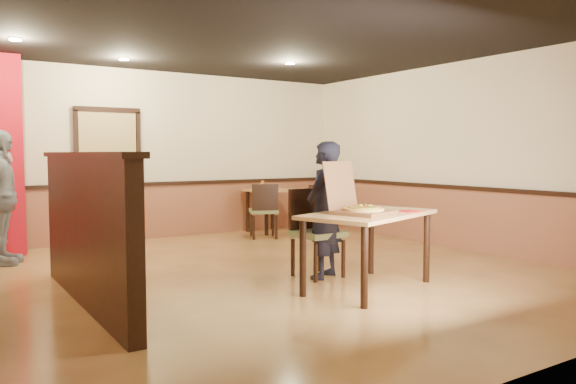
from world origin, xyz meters
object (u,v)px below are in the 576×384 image
object	(u,v)px
diner	(324,210)
main_table	(368,223)
side_chair_left	(264,209)
pizza_box	(359,207)
side_chair_right	(310,207)
side_table	(270,199)
passerby	(1,198)
diner_chair	(314,228)
condiment	(262,185)

from	to	relation	value
diner	main_table	bearing A→B (deg)	65.70
side_chair_left	pizza_box	size ratio (longest dim) A/B	1.29
side_chair_left	side_chair_right	size ratio (longest dim) A/B	1.04
side_chair_left	side_table	distance (m)	0.78
diner	passerby	xyz separation A→B (m)	(-3.02, 2.84, 0.08)
diner_chair	side_table	bearing A→B (deg)	62.98
main_table	side_chair_right	bearing A→B (deg)	44.57
diner_chair	pizza_box	world-z (taller)	pizza_box
side_chair_right	diner	bearing A→B (deg)	38.08
diner_chair	diner	xyz separation A→B (m)	(0.03, -0.15, 0.23)
side_chair_left	side_table	world-z (taller)	side_chair_left
side_chair_left	passerby	bearing A→B (deg)	24.57
condiment	side_chair_left	bearing A→B (deg)	-118.16
diner	diner_chair	bearing A→B (deg)	-108.94
diner	pizza_box	size ratio (longest dim) A/B	2.20
diner_chair	side_chair_right	size ratio (longest dim) A/B	1.15
side_chair_right	passerby	size ratio (longest dim) A/B	0.51
side_chair_left	side_table	size ratio (longest dim) A/B	1.15
main_table	condiment	distance (m)	4.40
main_table	side_chair_left	distance (m)	3.72
side_chair_left	side_chair_right	distance (m)	0.95
side_table	side_chair_right	bearing A→B (deg)	-52.37
side_chair_left	side_chair_right	world-z (taller)	side_chair_left
diner_chair	pizza_box	bearing A→B (deg)	-98.03
diner_chair	passerby	xyz separation A→B (m)	(-2.99, 2.69, 0.31)
diner_chair	side_table	distance (m)	3.68
side_chair_right	side_table	size ratio (longest dim) A/B	1.10
passerby	side_chair_left	bearing A→B (deg)	-66.40
diner_chair	side_chair_left	size ratio (longest dim) A/B	1.10
diner_chair	side_chair_left	world-z (taller)	diner_chair
side_chair_right	diner	size ratio (longest dim) A/B	0.57
side_table	diner_chair	bearing A→B (deg)	-112.86
side_chair_left	diner	world-z (taller)	diner
side_chair_left	side_chair_right	xyz separation A→B (m)	(0.95, 0.00, -0.02)
diner_chair	main_table	bearing A→B (deg)	-86.73
main_table	passerby	world-z (taller)	passerby
pizza_box	condiment	bearing A→B (deg)	56.68
main_table	side_table	bearing A→B (deg)	53.60
pizza_box	condiment	world-z (taller)	pizza_box
side_chair_left	side_table	bearing A→B (deg)	-104.67
side_chair_right	condiment	size ratio (longest dim) A/B	5.91
passerby	pizza_box	xyz separation A→B (m)	(2.93, -3.57, 0.01)
main_table	side_chair_right	xyz separation A→B (m)	(1.79, 3.61, -0.22)
side_chair_left	passerby	xyz separation A→B (m)	(-3.94, -0.09, 0.36)
main_table	side_chair_left	bearing A→B (deg)	57.81
side_table	pizza_box	size ratio (longest dim) A/B	1.13
condiment	side_chair_right	bearing A→B (deg)	-45.13
diner_chair	side_chair_right	xyz separation A→B (m)	(1.90, 2.78, -0.07)
diner	passerby	size ratio (longest dim) A/B	0.90
side_chair_left	diner	bearing A→B (deg)	95.75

